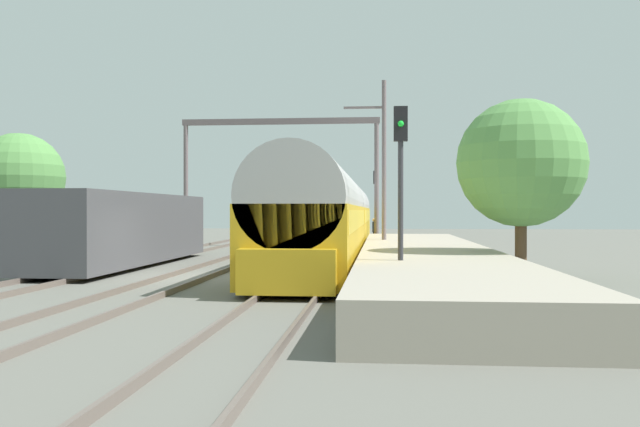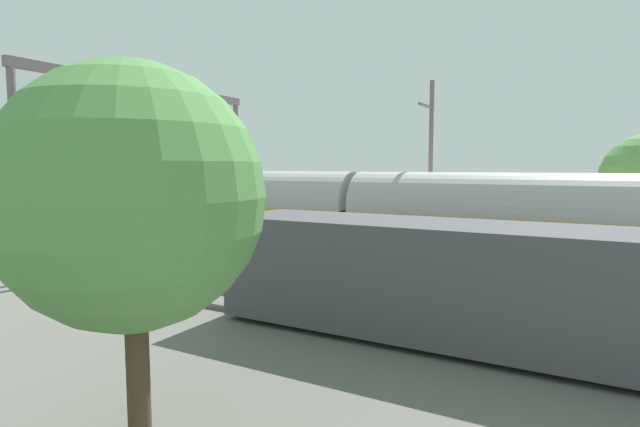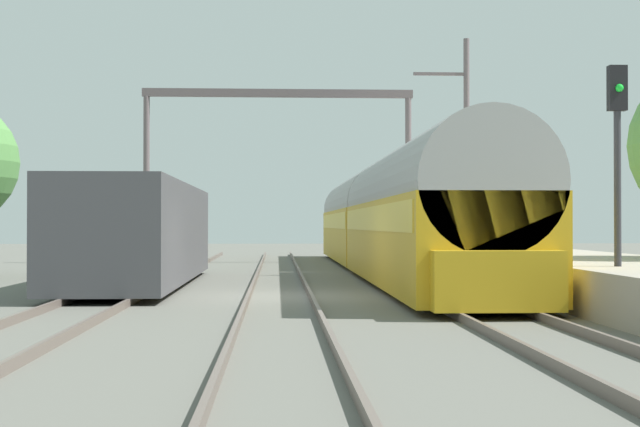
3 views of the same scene
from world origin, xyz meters
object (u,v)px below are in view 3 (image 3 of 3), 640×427
(freight_car, at_px, (141,234))
(railway_signal_near, at_px, (617,154))
(railway_signal_far, at_px, (392,197))
(passenger_train, at_px, (387,218))
(catenary_gantry, at_px, (278,139))
(person_crossing, at_px, (400,239))

(freight_car, relative_size, railway_signal_near, 2.66)
(freight_car, distance_m, railway_signal_near, 13.47)
(railway_signal_near, height_order, railway_signal_far, railway_signal_far)
(passenger_train, height_order, catenary_gantry, catenary_gantry)
(railway_signal_near, bearing_deg, railway_signal_far, 91.73)
(person_crossing, xyz_separation_m, railway_signal_far, (0.07, 3.44, 2.13))
(passenger_train, height_order, freight_car, passenger_train)
(person_crossing, bearing_deg, catenary_gantry, -69.79)
(person_crossing, relative_size, railway_signal_near, 0.35)
(railway_signal_far, bearing_deg, person_crossing, -91.24)
(railway_signal_near, distance_m, catenary_gantry, 24.15)
(person_crossing, bearing_deg, passenger_train, -7.74)
(catenary_gantry, bearing_deg, person_crossing, 17.49)
(passenger_train, bearing_deg, catenary_gantry, 115.59)
(passenger_train, xyz_separation_m, person_crossing, (1.84, 9.99, -0.94))
(person_crossing, xyz_separation_m, railway_signal_near, (0.93, -24.88, 2.11))
(passenger_train, bearing_deg, railway_signal_far, 81.87)
(passenger_train, height_order, railway_signal_far, railway_signal_far)
(railway_signal_near, xyz_separation_m, railway_signal_far, (-0.86, 28.32, 0.02))
(person_crossing, distance_m, catenary_gantry, 7.58)
(railway_signal_near, xyz_separation_m, catenary_gantry, (-6.69, 23.07, 2.47))
(passenger_train, distance_m, freight_car, 10.36)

